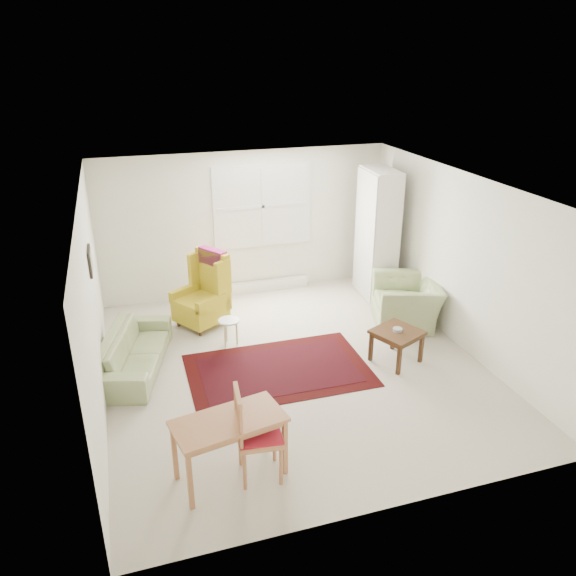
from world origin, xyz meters
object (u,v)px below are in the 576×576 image
object	(u,v)px
stool	(229,332)
desk	(230,448)
desk_chair	(259,434)
armchair	(407,298)
sofa	(133,345)
wingback_chair	(199,290)
coffee_table	(396,346)
cabinet	(377,235)

from	to	relation	value
stool	desk	size ratio (longest dim) A/B	0.37
desk	desk_chair	distance (m)	0.34
armchair	desk	world-z (taller)	armchair
sofa	wingback_chair	size ratio (longest dim) A/B	1.52
wingback_chair	desk	world-z (taller)	wingback_chair
desk	wingback_chair	bearing A→B (deg)	85.62
coffee_table	cabinet	bearing A→B (deg)	72.02
armchair	wingback_chair	bearing A→B (deg)	-88.08
stool	cabinet	xyz separation A→B (m)	(2.83, 1.03, 0.91)
armchair	wingback_chair	world-z (taller)	wingback_chair
coffee_table	armchair	bearing A→B (deg)	55.75
wingback_chair	coffee_table	distance (m)	3.10
coffee_table	desk	world-z (taller)	desk
sofa	desk	size ratio (longest dim) A/B	1.65
sofa	cabinet	world-z (taller)	cabinet
armchair	cabinet	bearing A→B (deg)	-162.43
cabinet	desk	distance (m)	5.12
armchair	wingback_chair	distance (m)	3.25
sofa	desk_chair	size ratio (longest dim) A/B	1.77
cabinet	desk_chair	distance (m)	4.96
coffee_table	desk	distance (m)	3.10
cabinet	desk	xyz separation A→B (m)	(-3.39, -3.76, -0.77)
stool	desk_chair	size ratio (longest dim) A/B	0.40
desk	cabinet	bearing A→B (deg)	47.95
cabinet	desk_chair	xyz separation A→B (m)	(-3.10, -3.82, -0.60)
coffee_table	desk_chair	xyz separation A→B (m)	(-2.38, -1.63, 0.27)
coffee_table	stool	bearing A→B (deg)	151.19
sofa	desk_chair	xyz separation A→B (m)	(1.10, -2.53, 0.15)
armchair	coffee_table	bearing A→B (deg)	-16.69
wingback_chair	armchair	bearing A→B (deg)	41.50
stool	desk	distance (m)	2.79
cabinet	armchair	bearing A→B (deg)	-86.65
sofa	desk_chair	world-z (taller)	desk_chair
desk	desk_chair	bearing A→B (deg)	-12.89
desk_chair	wingback_chair	bearing A→B (deg)	6.39
sofa	armchair	bearing A→B (deg)	-71.75
stool	desk	world-z (taller)	desk
wingback_chair	coffee_table	xyz separation A→B (m)	(2.41, -1.92, -0.36)
armchair	stool	distance (m)	2.84
wingback_chair	stool	xyz separation A→B (m)	(0.29, -0.76, -0.39)
armchair	desk	distance (m)	4.28
sofa	coffee_table	world-z (taller)	sofa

